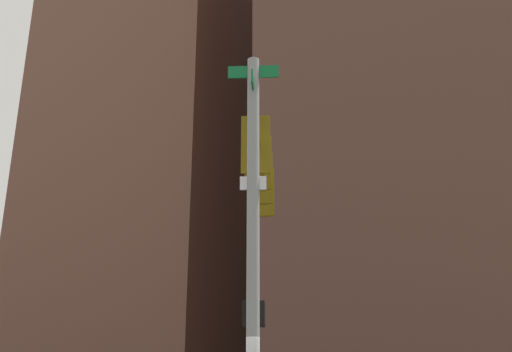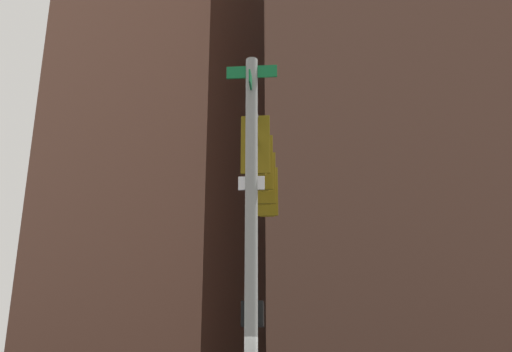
% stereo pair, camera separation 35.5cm
% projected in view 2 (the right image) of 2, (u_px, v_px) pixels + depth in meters
% --- Properties ---
extents(signal_pole_assembly, '(4.38, 2.31, 7.43)m').
position_uv_depth(signal_pole_assembly, '(259.00, 196.00, 12.15)').
color(signal_pole_assembly, gray).
rests_on(signal_pole_assembly, ground_plane).
extents(building_brick_nearside, '(24.13, 20.88, 58.38)m').
position_uv_depth(building_brick_nearside, '(462.00, 12.00, 47.23)').
color(building_brick_nearside, brown).
rests_on(building_brick_nearside, ground_plane).
extents(building_brick_midblock, '(21.38, 19.53, 42.99)m').
position_uv_depth(building_brick_midblock, '(185.00, 182.00, 60.77)').
color(building_brick_midblock, brown).
rests_on(building_brick_midblock, ground_plane).
extents(building_glass_tower, '(28.39, 29.92, 85.90)m').
position_uv_depth(building_glass_tower, '(326.00, 45.00, 77.36)').
color(building_glass_tower, '#8CB2C6').
rests_on(building_glass_tower, ground_plane).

